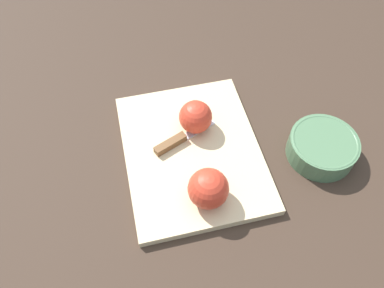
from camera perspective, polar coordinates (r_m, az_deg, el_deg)
The scene contains 6 objects.
ground_plane at distance 0.84m, azimuth 0.00°, elevation -1.55°, with size 4.00×4.00×0.00m, color #38281E.
cutting_board at distance 0.83m, azimuth 0.00°, elevation -1.18°, with size 0.42×0.36×0.02m.
apple_half_left at distance 0.72m, azimuth 2.48°, elevation -6.81°, with size 0.08×0.08×0.08m.
apple_half_right at distance 0.83m, azimuth 0.54°, elevation 4.13°, with size 0.07×0.07×0.07m.
knife at distance 0.82m, azimuth -2.66°, elevation 0.35°, with size 0.05×0.16×0.02m.
bowl at distance 0.86m, azimuth 19.26°, elevation -0.37°, with size 0.15×0.15×0.05m.
Camera 1 is at (-0.42, 0.19, 0.70)m, focal length 35.00 mm.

